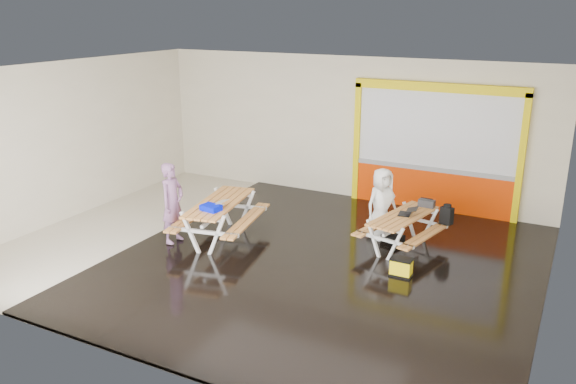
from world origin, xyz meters
The scene contains 14 objects.
room centered at (0.00, 0.00, 1.75)m, with size 10.02×8.02×3.52m.
deck centered at (1.25, 0.00, 0.03)m, with size 7.50×7.98×0.05m, color black.
kiosk centered at (2.20, 3.93, 1.44)m, with size 3.88×0.16×3.00m.
picnic_table_left centered at (-1.16, 0.13, 0.65)m, with size 1.80×2.35×0.85m.
picnic_table_right centered at (2.29, 1.38, 0.56)m, with size 1.59×2.03×0.72m.
person_left centered at (-1.88, -0.47, 0.88)m, with size 0.59×0.39×1.63m, color #7D527B.
person_right centered at (1.73, 1.70, 0.76)m, with size 0.74×0.48×1.51m, color white.
laptop_left centered at (-1.01, -0.16, 0.89)m, with size 0.35×0.32×0.15m.
laptop_right centered at (2.34, 1.43, 0.78)m, with size 0.39×0.35×0.15m.
blue_pouch centered at (-1.01, -0.39, 0.90)m, with size 0.37×0.26×0.11m, color #000DE5.
toolbox centered at (2.55, 2.08, 0.80)m, with size 0.33×0.18×0.19m.
backpack centered at (2.99, 1.98, 0.67)m, with size 0.28×0.23×0.40m.
dark_case centered at (2.04, 1.58, 0.12)m, with size 0.40×0.30×0.15m, color black.
fluke_bag centered at (2.65, 0.13, 0.21)m, with size 0.38×0.25×0.33m.
Camera 1 is at (5.19, -9.11, 4.58)m, focal length 36.31 mm.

